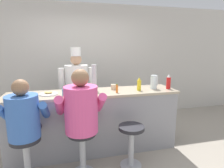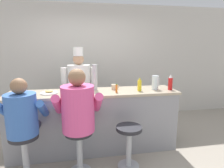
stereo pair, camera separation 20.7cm
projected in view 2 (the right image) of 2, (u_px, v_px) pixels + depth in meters
name	position (u px, v px, depth m)	size (l,w,h in m)	color
ground_plane	(97.00, 158.00, 2.93)	(20.00, 20.00, 0.00)	#9E9384
wall_back	(88.00, 63.00, 4.47)	(10.00, 0.06, 2.70)	beige
diner_counter	(95.00, 121.00, 3.13)	(2.73, 0.62, 1.00)	gray
ketchup_bottle_red	(170.00, 83.00, 3.14)	(0.07, 0.07, 0.26)	red
mustard_bottle_yellow	(140.00, 85.00, 3.06)	(0.07, 0.07, 0.22)	yellow
hot_sauce_bottle_orange	(117.00, 88.00, 2.95)	(0.03, 0.03, 0.14)	orange
water_pitcher_clear	(155.00, 83.00, 3.17)	(0.13, 0.11, 0.24)	silver
breakfast_plate	(49.00, 93.00, 2.90)	(0.27, 0.27, 0.05)	white
cereal_bowl	(12.00, 96.00, 2.64)	(0.13, 0.13, 0.05)	#B24C47
coffee_mug_blue	(65.00, 92.00, 2.82)	(0.13, 0.08, 0.10)	#4C7AB2
coffee_mug_tan	(114.00, 87.00, 3.17)	(0.14, 0.09, 0.09)	beige
cup_stack_steel	(95.00, 77.00, 3.15)	(0.09, 0.09, 0.42)	#B7BABF
diner_seated_blue	(23.00, 118.00, 2.37)	(0.57, 0.57, 1.35)	#B2B5BA
diner_seated_pink	(78.00, 111.00, 2.48)	(0.65, 0.64, 1.45)	#B2B5BA
empty_stool_round	(129.00, 140.00, 2.65)	(0.37, 0.37, 0.62)	#B2B5BA
cook_in_whites_near	(79.00, 88.00, 3.59)	(0.67, 0.43, 1.71)	#232328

